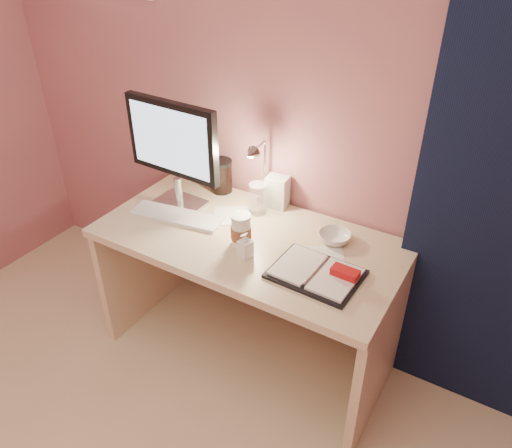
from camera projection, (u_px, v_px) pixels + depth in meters
The scene contains 14 objects.
room at pixel (508, 181), 1.87m from camera, with size 3.50×3.50×3.50m.
desk at pixel (257, 267), 2.45m from camera, with size 1.40×0.70×0.73m.
monitor at pixel (174, 146), 2.33m from camera, with size 0.51×0.19×0.54m.
keyboard at pixel (177, 216), 2.40m from camera, with size 0.45×0.13×0.02m, color silver.
planner at pixel (318, 273), 2.03m from camera, with size 0.37×0.28×0.06m.
paper_a at pixel (324, 258), 2.14m from camera, with size 0.17×0.17×0.00m, color silver.
paper_c at pixel (231, 215), 2.42m from camera, with size 0.17×0.17×0.00m, color silver.
coffee_cup at pixel (241, 230), 2.19m from camera, with size 0.09×0.09×0.15m.
clear_cup at pixel (258, 198), 2.41m from camera, with size 0.09×0.09×0.15m, color white.
bowl at pixel (335, 237), 2.23m from camera, with size 0.15×0.15×0.05m, color silver.
lotion_bottle at pixel (245, 245), 2.12m from camera, with size 0.05×0.05×0.12m, color white.
dark_jar at pixel (221, 177), 2.59m from camera, with size 0.11×0.11×0.16m, color black.
product_box at pixel (277, 192), 2.46m from camera, with size 0.11×0.09×0.16m, color silver.
desk_lamp at pixel (254, 169), 2.35m from camera, with size 0.09×0.22×0.36m.
Camera 1 is at (0.99, -0.21, 2.02)m, focal length 35.00 mm.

